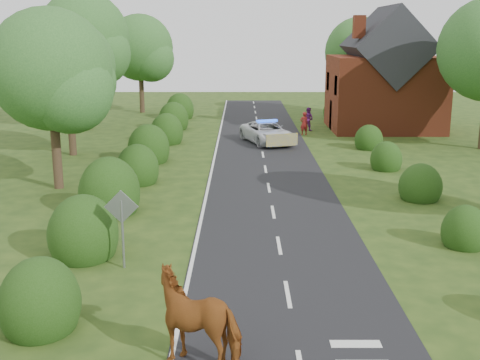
{
  "coord_description": "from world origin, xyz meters",
  "views": [
    {
      "loc": [
        -1.32,
        -15.7,
        7.19
      ],
      "look_at": [
        -1.36,
        8.31,
        1.3
      ],
      "focal_mm": 45.0,
      "sensor_mm": 36.0,
      "label": 1
    }
  ],
  "objects_px": {
    "road_sign": "(122,218)",
    "cow": "(200,322)",
    "police_van": "(267,133)",
    "pedestrian_red": "(304,123)",
    "pedestrian_purple": "(308,119)"
  },
  "relations": [
    {
      "from": "pedestrian_red",
      "to": "pedestrian_purple",
      "type": "relative_size",
      "value": 0.96
    },
    {
      "from": "police_van",
      "to": "pedestrian_red",
      "type": "bearing_deg",
      "value": 30.57
    },
    {
      "from": "road_sign",
      "to": "cow",
      "type": "bearing_deg",
      "value": -62.81
    },
    {
      "from": "cow",
      "to": "pedestrian_purple",
      "type": "height_order",
      "value": "cow"
    },
    {
      "from": "police_van",
      "to": "pedestrian_red",
      "type": "relative_size",
      "value": 3.35
    },
    {
      "from": "road_sign",
      "to": "police_van",
      "type": "relative_size",
      "value": 0.45
    },
    {
      "from": "police_van",
      "to": "pedestrian_red",
      "type": "xyz_separation_m",
      "value": [
        2.81,
        3.33,
        0.13
      ]
    },
    {
      "from": "road_sign",
      "to": "cow",
      "type": "height_order",
      "value": "road_sign"
    },
    {
      "from": "cow",
      "to": "road_sign",
      "type": "bearing_deg",
      "value": -136.94
    },
    {
      "from": "road_sign",
      "to": "pedestrian_red",
      "type": "bearing_deg",
      "value": 72.02
    },
    {
      "from": "road_sign",
      "to": "pedestrian_purple",
      "type": "relative_size",
      "value": 1.45
    },
    {
      "from": "cow",
      "to": "pedestrian_purple",
      "type": "relative_size",
      "value": 1.42
    },
    {
      "from": "pedestrian_purple",
      "to": "police_van",
      "type": "bearing_deg",
      "value": 98.16
    },
    {
      "from": "road_sign",
      "to": "pedestrian_red",
      "type": "distance_m",
      "value": 26.64
    },
    {
      "from": "cow",
      "to": "pedestrian_red",
      "type": "xyz_separation_m",
      "value": [
        5.45,
        30.72,
        -0.04
      ]
    }
  ]
}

